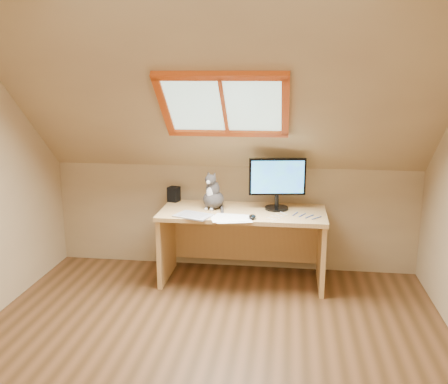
# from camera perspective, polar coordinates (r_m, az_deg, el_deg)

# --- Properties ---
(ground) EXTENTS (3.50, 3.50, 0.00)m
(ground) POSITION_cam_1_polar(r_m,az_deg,el_deg) (3.48, -2.38, -19.05)
(ground) COLOR brown
(ground) RESTS_ON ground
(room_shell) EXTENTS (3.52, 3.52, 2.41)m
(room_shell) POSITION_cam_1_polar(r_m,az_deg,el_deg) (2.88, -2.97, 4.63)
(room_shell) COLOR tan
(room_shell) RESTS_ON ground
(desk) EXTENTS (1.47, 0.64, 0.67)m
(desk) POSITION_cam_1_polar(r_m,az_deg,el_deg) (4.58, 2.21, -4.50)
(desk) COLOR tan
(desk) RESTS_ON ground
(monitor) EXTENTS (0.50, 0.21, 0.47)m
(monitor) POSITION_cam_1_polar(r_m,az_deg,el_deg) (4.46, 6.11, 1.34)
(monitor) COLOR black
(monitor) RESTS_ON desk
(cat) EXTENTS (0.26, 0.28, 0.35)m
(cat) POSITION_cam_1_polar(r_m,az_deg,el_deg) (4.50, -1.27, -0.35)
(cat) COLOR #433E3B
(cat) RESTS_ON desk
(desk_speaker) EXTENTS (0.12, 0.12, 0.14)m
(desk_speaker) POSITION_cam_1_polar(r_m,az_deg,el_deg) (4.78, -5.76, -0.24)
(desk_speaker) COLOR black
(desk_speaker) RESTS_ON desk
(graphics_tablet) EXTENTS (0.36, 0.31, 0.01)m
(graphics_tablet) POSITION_cam_1_polar(r_m,az_deg,el_deg) (4.29, -3.53, -2.70)
(graphics_tablet) COLOR #B2B2B7
(graphics_tablet) RESTS_ON desk
(mouse) EXTENTS (0.06, 0.11, 0.03)m
(mouse) POSITION_cam_1_polar(r_m,az_deg,el_deg) (4.21, 3.25, -2.84)
(mouse) COLOR black
(mouse) RESTS_ON desk
(papers) EXTENTS (0.35, 0.30, 0.01)m
(papers) POSITION_cam_1_polar(r_m,az_deg,el_deg) (4.21, 1.18, -3.05)
(papers) COLOR white
(papers) RESTS_ON desk
(cables) EXTENTS (0.51, 0.26, 0.01)m
(cables) POSITION_cam_1_polar(r_m,az_deg,el_deg) (4.32, 8.09, -2.73)
(cables) COLOR silver
(cables) RESTS_ON desk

